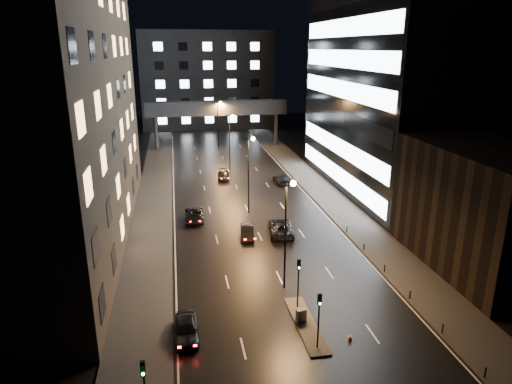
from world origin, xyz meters
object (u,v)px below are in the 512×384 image
(car_away_c, at_px, (194,216))
(car_toward_a, at_px, (281,227))
(utility_cabinet, at_px, (301,315))
(car_away_a, at_px, (186,329))
(car_away_d, at_px, (224,175))
(car_away_b, at_px, (247,232))
(car_toward_b, at_px, (281,179))

(car_away_c, distance_m, car_toward_a, 11.45)
(car_away_c, xyz_separation_m, utility_cabinet, (7.23, -23.89, -0.01))
(car_away_a, distance_m, car_away_d, 43.22)
(car_away_a, relative_size, car_away_d, 0.94)
(utility_cabinet, bearing_deg, car_away_a, 167.91)
(car_away_a, height_order, car_toward_a, car_toward_a)
(car_away_b, distance_m, car_toward_a, 4.07)
(car_away_a, relative_size, car_away_b, 1.06)
(car_away_b, relative_size, car_away_d, 0.89)
(car_toward_a, relative_size, utility_cabinet, 5.38)
(car_away_b, height_order, car_toward_b, car_toward_b)
(car_away_a, xyz_separation_m, car_toward_a, (11.54, 18.25, 0.06))
(utility_cabinet, bearing_deg, car_away_b, 80.75)
(car_away_b, relative_size, utility_cabinet, 3.86)
(car_toward_b, bearing_deg, car_toward_a, 75.12)
(car_toward_a, bearing_deg, car_toward_b, -95.48)
(car_away_a, distance_m, utility_cabinet, 9.00)
(car_away_b, xyz_separation_m, car_toward_b, (8.86, 20.75, 0.01))
(car_away_a, height_order, car_away_b, car_away_a)
(car_away_b, xyz_separation_m, car_toward_a, (4.04, 0.40, 0.12))
(car_toward_b, bearing_deg, car_away_b, 65.31)
(car_away_d, distance_m, car_toward_a, 24.65)
(car_toward_b, height_order, utility_cabinet, car_toward_b)
(car_away_c, bearing_deg, utility_cabinet, -71.37)
(car_toward_a, height_order, car_toward_b, car_toward_a)
(car_away_c, relative_size, car_away_d, 1.09)
(car_away_b, height_order, car_away_c, car_away_c)
(car_toward_a, xyz_separation_m, car_toward_b, (4.82, 20.34, -0.11))
(car_away_d, xyz_separation_m, utility_cabinet, (1.50, -42.25, 0.01))
(car_away_d, bearing_deg, car_away_c, -101.95)
(car_away_d, xyz_separation_m, car_toward_b, (8.86, -3.97, 0.02))
(car_away_b, distance_m, car_toward_b, 22.56)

